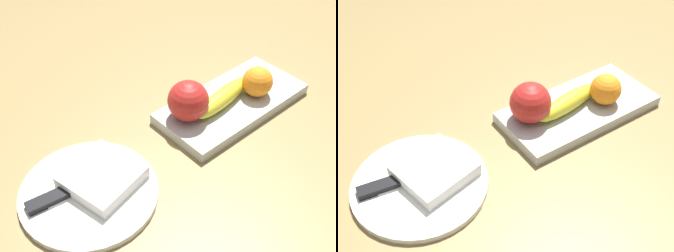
% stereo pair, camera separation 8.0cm
% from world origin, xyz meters
% --- Properties ---
extents(ground_plane, '(2.40, 2.40, 0.00)m').
position_xyz_m(ground_plane, '(0.00, 0.00, 0.00)').
color(ground_plane, olive).
extents(fruit_tray, '(0.32, 0.15, 0.02)m').
position_xyz_m(fruit_tray, '(0.03, -0.02, 0.01)').
color(fruit_tray, '#B4BCBC').
rests_on(fruit_tray, ground_plane).
extents(apple, '(0.08, 0.08, 0.08)m').
position_xyz_m(apple, '(-0.08, -0.00, 0.06)').
color(apple, red).
rests_on(apple, fruit_tray).
extents(banana, '(0.17, 0.06, 0.04)m').
position_xyz_m(banana, '(0.00, -0.02, 0.04)').
color(banana, yellow).
rests_on(banana, fruit_tray).
extents(orange_near_apple, '(0.06, 0.06, 0.06)m').
position_xyz_m(orange_near_apple, '(0.08, -0.04, 0.05)').
color(orange_near_apple, orange).
rests_on(orange_near_apple, fruit_tray).
extents(dinner_plate, '(0.24, 0.24, 0.01)m').
position_xyz_m(dinner_plate, '(-0.33, -0.02, 0.01)').
color(dinner_plate, white).
rests_on(dinner_plate, ground_plane).
extents(folded_napkin, '(0.14, 0.14, 0.02)m').
position_xyz_m(folded_napkin, '(-0.30, -0.02, 0.02)').
color(folded_napkin, white).
rests_on(folded_napkin, dinner_plate).
extents(knife, '(0.18, 0.05, 0.01)m').
position_xyz_m(knife, '(-0.37, -0.01, 0.02)').
color(knife, silver).
rests_on(knife, dinner_plate).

